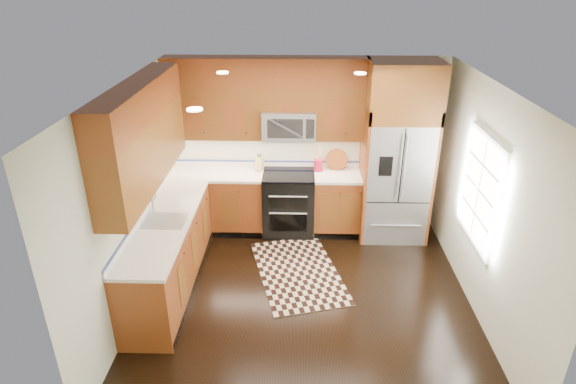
{
  "coord_description": "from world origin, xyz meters",
  "views": [
    {
      "loc": [
        -0.08,
        -4.84,
        3.71
      ],
      "look_at": [
        -0.23,
        0.6,
        1.16
      ],
      "focal_mm": 30.0,
      "sensor_mm": 36.0,
      "label": 1
    }
  ],
  "objects_px": {
    "range": "(289,203)",
    "refrigerator": "(397,153)",
    "utensil_crock": "(319,162)",
    "knife_block": "(260,163)",
    "rug": "(298,272)"
  },
  "relations": [
    {
      "from": "rug",
      "to": "refrigerator",
      "type": "bearing_deg",
      "value": 23.25
    },
    {
      "from": "refrigerator",
      "to": "rug",
      "type": "distance_m",
      "value": 2.2
    },
    {
      "from": "refrigerator",
      "to": "knife_block",
      "type": "xyz_separation_m",
      "value": [
        -1.99,
        0.2,
        -0.26
      ]
    },
    {
      "from": "rug",
      "to": "range",
      "type": "bearing_deg",
      "value": 83.0
    },
    {
      "from": "range",
      "to": "knife_block",
      "type": "relative_size",
      "value": 3.72
    },
    {
      "from": "rug",
      "to": "utensil_crock",
      "type": "distance_m",
      "value": 1.7
    },
    {
      "from": "refrigerator",
      "to": "range",
      "type": "bearing_deg",
      "value": 178.6
    },
    {
      "from": "knife_block",
      "to": "utensil_crock",
      "type": "height_order",
      "value": "utensil_crock"
    },
    {
      "from": "range",
      "to": "refrigerator",
      "type": "height_order",
      "value": "refrigerator"
    },
    {
      "from": "knife_block",
      "to": "rug",
      "type": "bearing_deg",
      "value": -65.33
    },
    {
      "from": "knife_block",
      "to": "refrigerator",
      "type": "bearing_deg",
      "value": -5.87
    },
    {
      "from": "range",
      "to": "utensil_crock",
      "type": "height_order",
      "value": "utensil_crock"
    },
    {
      "from": "knife_block",
      "to": "range",
      "type": "bearing_deg",
      "value": -20.75
    },
    {
      "from": "rug",
      "to": "utensil_crock",
      "type": "xyz_separation_m",
      "value": [
        0.28,
        1.29,
        1.07
      ]
    },
    {
      "from": "rug",
      "to": "knife_block",
      "type": "height_order",
      "value": "knife_block"
    }
  ]
}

